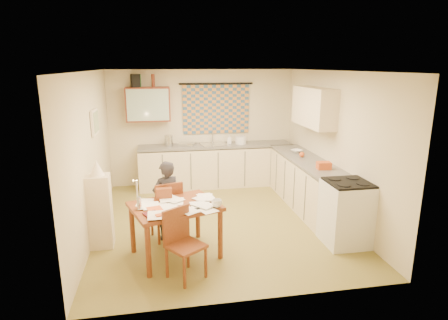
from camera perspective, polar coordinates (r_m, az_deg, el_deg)
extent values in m
cube|color=olive|center=(6.48, -0.68, -9.36)|extent=(4.00, 4.50, 0.02)
cube|color=white|center=(5.94, -0.76, 13.52)|extent=(4.00, 4.50, 0.02)
cube|color=beige|center=(8.28, -3.29, 4.96)|extent=(4.00, 0.02, 2.50)
cube|color=beige|center=(3.96, 4.67, -5.56)|extent=(4.00, 0.02, 2.50)
cube|color=beige|center=(6.10, -19.70, 0.74)|extent=(0.02, 4.50, 2.50)
cube|color=beige|center=(6.71, 16.49, 2.17)|extent=(0.02, 4.50, 2.50)
cube|color=#30577C|center=(8.23, -1.20, 7.73)|extent=(1.45, 0.03, 1.05)
cylinder|color=black|center=(8.16, -1.20, 11.56)|extent=(1.60, 0.04, 0.04)
cube|color=#592315|center=(7.98, -11.50, 8.33)|extent=(0.90, 0.34, 0.70)
cube|color=#99B2A5|center=(7.81, -11.52, 8.21)|extent=(0.84, 0.02, 0.64)
cube|color=beige|center=(7.03, 13.52, 7.86)|extent=(0.34, 1.30, 0.70)
cube|color=#F3E6CF|center=(6.40, -19.12, 5.51)|extent=(0.04, 0.50, 0.40)
cube|color=beige|center=(6.39, -18.90, 5.52)|extent=(0.01, 0.42, 0.32)
cube|color=beige|center=(8.19, -1.23, -1.00)|extent=(3.30, 0.60, 0.86)
cube|color=#555350|center=(8.08, -1.25, 2.22)|extent=(3.30, 0.62, 0.04)
cube|color=beige|center=(6.98, 12.95, -4.12)|extent=(0.60, 2.95, 0.86)
cube|color=#555350|center=(6.84, 13.17, -0.39)|extent=(0.62, 2.95, 0.04)
cube|color=white|center=(5.84, 18.08, -7.80)|extent=(0.62, 0.62, 0.93)
cube|color=black|center=(5.68, 18.46, -3.28)|extent=(0.59, 0.59, 0.03)
cube|color=silver|center=(8.08, -1.49, 2.07)|extent=(0.61, 0.52, 0.10)
cylinder|color=silver|center=(8.22, -1.75, 3.56)|extent=(0.03, 0.03, 0.28)
cube|color=silver|center=(8.00, -5.70, 2.39)|extent=(0.44, 0.41, 0.06)
cylinder|color=silver|center=(7.96, -8.43, 2.91)|extent=(0.22, 0.22, 0.24)
cylinder|color=white|center=(8.16, 2.57, 3.05)|extent=(0.32, 0.32, 0.16)
imported|color=white|center=(8.16, 0.83, 3.16)|extent=(0.12, 0.12, 0.19)
imported|color=white|center=(7.50, 11.00, 1.36)|extent=(0.36, 0.36, 0.05)
cube|color=#C8501D|center=(6.38, 14.97, -0.82)|extent=(0.24, 0.18, 0.12)
sphere|color=#C8501D|center=(7.11, 11.77, 0.82)|extent=(0.10, 0.10, 0.10)
cube|color=black|center=(7.95, -13.36, 11.69)|extent=(0.21, 0.23, 0.26)
cylinder|color=#195926|center=(7.95, -12.79, 11.72)|extent=(0.08, 0.08, 0.26)
cylinder|color=#592315|center=(7.94, -10.76, 11.82)|extent=(0.09, 0.09, 0.26)
cube|color=#632C12|center=(5.16, -7.51, -7.03)|extent=(1.34, 1.17, 0.05)
cube|color=#632C12|center=(5.81, -8.83, -7.56)|extent=(0.52, 0.52, 0.04)
cube|color=#632C12|center=(5.55, -8.33, -5.84)|extent=(0.41, 0.16, 0.46)
cube|color=#632C12|center=(4.74, -5.83, -12.93)|extent=(0.56, 0.56, 0.04)
cube|color=#632C12|center=(4.77, -7.30, -9.66)|extent=(0.35, 0.26, 0.44)
imported|color=black|center=(5.73, -8.72, -6.11)|extent=(0.67, 0.63, 1.22)
cube|color=beige|center=(5.72, -18.33, -7.45)|extent=(0.32, 0.30, 1.08)
cone|color=#F3E6CF|center=(5.52, -18.86, -1.14)|extent=(0.20, 0.20, 0.22)
cube|color=#632C12|center=(5.36, -9.12, -5.08)|extent=(0.22, 0.11, 0.16)
imported|color=white|center=(5.00, -1.10, -6.64)|extent=(0.21, 0.21, 0.11)
imported|color=maroon|center=(4.80, -11.82, -8.46)|extent=(0.37, 0.38, 0.02)
imported|color=#C8501D|center=(4.96, -11.49, -7.69)|extent=(0.32, 0.35, 0.02)
cube|color=#C8501D|center=(4.77, -9.66, -8.38)|extent=(0.14, 0.11, 0.04)
cube|color=black|center=(4.95, -4.46, -7.48)|extent=(0.13, 0.06, 0.02)
cylinder|color=silver|center=(5.03, -12.80, -6.44)|extent=(0.08, 0.08, 0.18)
cylinder|color=white|center=(4.97, -13.13, -4.26)|extent=(0.03, 0.03, 0.22)
sphere|color=#FFCC66|center=(4.90, -13.65, -3.07)|extent=(0.02, 0.02, 0.02)
cube|color=white|center=(5.27, -7.36, -6.27)|extent=(0.24, 0.32, 0.00)
cube|color=white|center=(5.30, -11.95, -6.33)|extent=(0.25, 0.32, 0.00)
cube|color=white|center=(5.05, -9.54, -7.24)|extent=(0.30, 0.35, 0.00)
cube|color=white|center=(4.94, -2.64, -7.52)|extent=(0.31, 0.36, 0.00)
cube|color=white|center=(5.09, -9.00, -7.01)|extent=(0.36, 0.35, 0.00)
cube|color=white|center=(5.08, -3.90, -6.88)|extent=(0.23, 0.31, 0.00)
cube|color=white|center=(4.82, -9.32, -8.24)|extent=(0.34, 0.36, 0.00)
cube|color=white|center=(5.30, -3.03, -5.92)|extent=(0.35, 0.36, 0.00)
cube|color=white|center=(5.13, -11.05, -6.83)|extent=(0.23, 0.31, 0.00)
cube|color=white|center=(5.16, -11.81, -6.76)|extent=(0.21, 0.30, 0.00)
cube|color=white|center=(5.32, -7.78, -5.91)|extent=(0.35, 0.36, 0.00)
cube|color=white|center=(4.98, -9.18, -7.39)|extent=(0.31, 0.36, 0.00)
cube|color=white|center=(5.34, -8.69, -5.82)|extent=(0.24, 0.32, 0.00)
cube|color=white|center=(4.88, -5.58, -7.65)|extent=(0.34, 0.36, 0.00)
cube|color=white|center=(5.05, -3.17, -6.82)|extent=(0.35, 0.36, 0.00)
cube|color=white|center=(4.79, -10.31, -8.26)|extent=(0.21, 0.30, 0.00)
cube|color=white|center=(5.33, -2.76, -5.63)|extent=(0.26, 0.33, 0.00)
cube|color=white|center=(5.32, -2.97, -5.65)|extent=(0.26, 0.33, 0.00)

